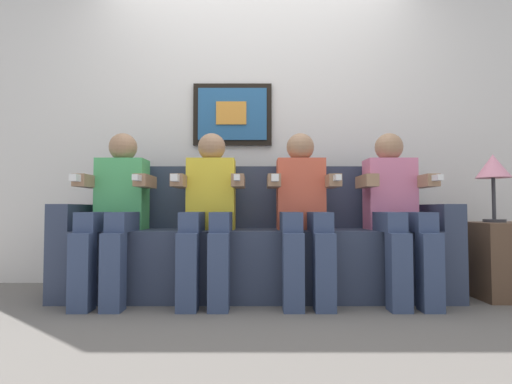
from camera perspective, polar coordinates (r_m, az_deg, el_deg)
The scene contains 9 objects.
ground_plane at distance 2.46m, azimuth 0.00°, elevation -16.37°, with size 6.49×6.49×0.00m, color #66605B.
back_wall_assembly at distance 3.23m, azimuth -0.09°, elevation 10.25°, with size 4.99×0.10×2.60m.
couch at distance 2.73m, azimuth -0.00°, elevation -8.32°, with size 2.59×0.58×0.90m.
person_leftmost at distance 2.70m, azimuth -19.82°, elevation -2.00°, with size 0.46×0.56×1.11m.
person_left_center at distance 2.56m, azimuth -6.85°, elevation -2.11°, with size 0.46×0.56×1.11m.
person_right_center at distance 2.56m, azimuth 6.85°, elevation -2.11°, with size 0.46×0.56×1.11m.
person_rightmost at distance 2.71m, azimuth 19.82°, elevation -2.01°, with size 0.46×0.56×1.11m.
side_table_right at distance 3.10m, azimuth 32.41°, elevation -8.39°, with size 0.40×0.40×0.50m.
table_lamp at distance 3.10m, azimuth 31.35°, elevation 2.85°, with size 0.22×0.22×0.46m.
Camera 1 is at (-0.00, -2.39, 0.59)m, focal length 27.34 mm.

